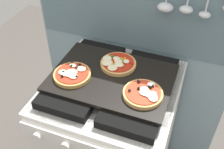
% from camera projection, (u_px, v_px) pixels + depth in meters
% --- Properties ---
extents(kitchen_backsplash, '(1.10, 0.09, 1.55)m').
position_uv_depth(kitchen_backsplash, '(133.00, 57.00, 1.53)').
color(kitchen_backsplash, '#7A939E').
rests_on(kitchen_backsplash, ground_plane).
extents(stove, '(0.60, 0.64, 0.90)m').
position_uv_depth(stove, '(112.00, 139.00, 1.51)').
color(stove, white).
rests_on(stove, ground_plane).
extents(baking_tray, '(0.54, 0.38, 0.02)m').
position_uv_depth(baking_tray, '(112.00, 78.00, 1.22)').
color(baking_tray, black).
rests_on(baking_tray, stove).
extents(pizza_left, '(0.17, 0.17, 0.03)m').
position_uv_depth(pizza_left, '(72.00, 74.00, 1.20)').
color(pizza_left, tan).
rests_on(pizza_left, baking_tray).
extents(pizza_right, '(0.17, 0.17, 0.03)m').
position_uv_depth(pizza_right, '(144.00, 93.00, 1.11)').
color(pizza_right, tan).
rests_on(pizza_right, baking_tray).
extents(pizza_center, '(0.17, 0.17, 0.03)m').
position_uv_depth(pizza_center, '(117.00, 63.00, 1.26)').
color(pizza_center, tan).
rests_on(pizza_center, baking_tray).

